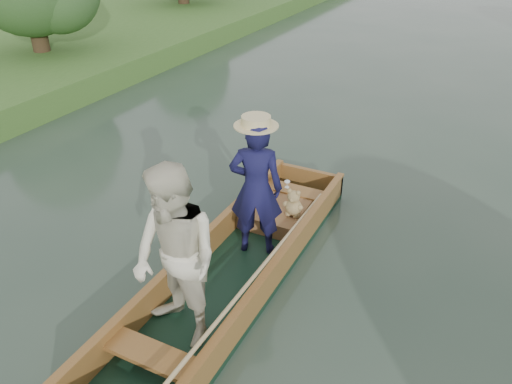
% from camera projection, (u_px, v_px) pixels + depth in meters
% --- Properties ---
extents(ground, '(120.00, 120.00, 0.00)m').
position_uv_depth(ground, '(234.00, 281.00, 6.12)').
color(ground, '#283D30').
rests_on(ground, ground).
extents(punt, '(1.15, 5.24, 2.05)m').
position_uv_depth(punt, '(218.00, 244.00, 5.51)').
color(punt, black).
rests_on(punt, ground).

